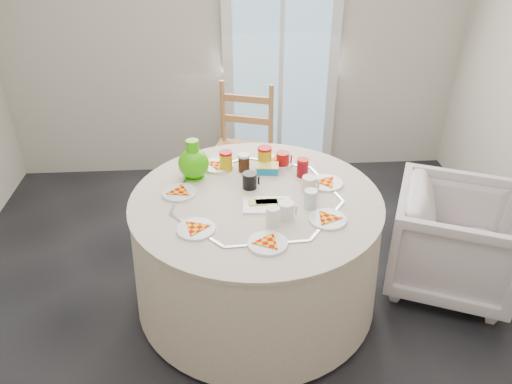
{
  "coord_description": "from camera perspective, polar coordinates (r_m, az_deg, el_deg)",
  "views": [
    {
      "loc": [
        -0.1,
        -2.28,
        2.3
      ],
      "look_at": [
        0.07,
        0.19,
        0.8
      ],
      "focal_mm": 35.0,
      "sensor_mm": 36.0,
      "label": 1
    }
  ],
  "objects": [
    {
      "name": "floor",
      "position": [
        3.24,
        -0.97,
        -14.04
      ],
      "size": [
        4.0,
        4.0,
        0.0
      ],
      "primitive_type": "plane",
      "color": "black",
      "rests_on": "ground"
    },
    {
      "name": "wall_back",
      "position": [
        4.4,
        -2.6,
        18.01
      ],
      "size": [
        4.0,
        0.02,
        2.6
      ],
      "primitive_type": "cube",
      "color": "#BCB5A3",
      "rests_on": "floor"
    },
    {
      "name": "glass_door",
      "position": [
        4.44,
        2.84,
        14.8
      ],
      "size": [
        1.0,
        0.08,
        2.1
      ],
      "primitive_type": "cube",
      "color": "silver",
      "rests_on": "floor"
    },
    {
      "name": "table",
      "position": [
        3.14,
        0.0,
        -6.66
      ],
      "size": [
        1.53,
        1.53,
        0.77
      ],
      "primitive_type": "cylinder",
      "color": "beige",
      "rests_on": "floor"
    },
    {
      "name": "wooden_chair",
      "position": [
        4.0,
        -1.72,
        3.95
      ],
      "size": [
        0.58,
        0.56,
        1.04
      ],
      "primitive_type": null,
      "rotation": [
        0.0,
        0.0,
        -0.31
      ],
      "color": "#A6673F",
      "rests_on": "floor"
    },
    {
      "name": "armchair",
      "position": [
        3.48,
        21.87,
        -4.66
      ],
      "size": [
        0.94,
        0.97,
        0.77
      ],
      "primitive_type": "imported",
      "rotation": [
        0.0,
        0.0,
        1.17
      ],
      "color": "silver",
      "rests_on": "floor"
    },
    {
      "name": "place_settings",
      "position": [
        2.91,
        0.0,
        -0.51
      ],
      "size": [
        1.35,
        1.35,
        0.02
      ],
      "primitive_type": null,
      "rotation": [
        0.0,
        0.0,
        -0.24
      ],
      "color": "white",
      "rests_on": "table"
    },
    {
      "name": "jar_cluster",
      "position": [
        3.15,
        0.7,
        3.15
      ],
      "size": [
        0.56,
        0.3,
        0.16
      ],
      "primitive_type": null,
      "rotation": [
        0.0,
        0.0,
        0.05
      ],
      "color": "brown",
      "rests_on": "table"
    },
    {
      "name": "butter_tub",
      "position": [
        3.17,
        1.32,
        2.65
      ],
      "size": [
        0.15,
        0.12,
        0.06
      ],
      "primitive_type": "cube",
      "rotation": [
        0.0,
        0.0,
        -0.12
      ],
      "color": "#1278AF",
      "rests_on": "table"
    },
    {
      "name": "green_pitcher",
      "position": [
        3.1,
        -7.16,
        3.47
      ],
      "size": [
        0.23,
        0.23,
        0.25
      ],
      "primitive_type": null,
      "rotation": [
        0.0,
        0.0,
        -0.2
      ],
      "color": "#38B905",
      "rests_on": "table"
    },
    {
      "name": "cheese_platter",
      "position": [
        2.83,
        1.24,
        -1.43
      ],
      "size": [
        0.28,
        0.19,
        0.03
      ],
      "primitive_type": null,
      "rotation": [
        0.0,
        0.0,
        -0.06
      ],
      "color": "silver",
      "rests_on": "table"
    },
    {
      "name": "mugs_glasses",
      "position": [
        2.9,
        2.95,
        0.26
      ],
      "size": [
        0.68,
        0.68,
        0.12
      ],
      "primitive_type": null,
      "rotation": [
        0.0,
        0.0,
        0.04
      ],
      "color": "#9D9D9D",
      "rests_on": "table"
    }
  ]
}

